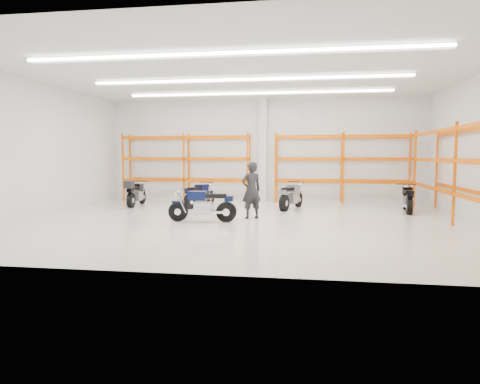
# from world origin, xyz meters

# --- Properties ---
(ground) EXTENTS (14.00, 14.00, 0.00)m
(ground) POSITION_xyz_m (0.00, 0.00, 0.00)
(ground) COLOR silver
(ground) RESTS_ON ground
(room_shell) EXTENTS (14.02, 12.02, 4.51)m
(room_shell) POSITION_xyz_m (0.00, 0.03, 3.28)
(room_shell) COLOR white
(room_shell) RESTS_ON ground
(motorcycle_main) EXTENTS (2.12, 0.70, 1.04)m
(motorcycle_main) POSITION_xyz_m (-1.17, -0.31, 0.49)
(motorcycle_main) COLOR black
(motorcycle_main) RESTS_ON ground
(motorcycle_back_a) EXTENTS (0.66, 2.07, 1.06)m
(motorcycle_back_a) POSITION_xyz_m (-4.86, 3.15, 0.51)
(motorcycle_back_a) COLOR black
(motorcycle_back_a) RESTS_ON ground
(motorcycle_back_b) EXTENTS (0.91, 1.92, 0.98)m
(motorcycle_back_b) POSITION_xyz_m (-2.27, 3.18, 0.46)
(motorcycle_back_b) COLOR black
(motorcycle_back_b) RESTS_ON ground
(motorcycle_back_c) EXTENTS (0.96, 2.02, 1.03)m
(motorcycle_back_c) POSITION_xyz_m (1.32, 3.05, 0.48)
(motorcycle_back_c) COLOR black
(motorcycle_back_c) RESTS_ON ground
(motorcycle_back_d) EXTENTS (0.68, 2.01, 0.99)m
(motorcycle_back_d) POSITION_xyz_m (5.47, 2.87, 0.46)
(motorcycle_back_d) COLOR black
(motorcycle_back_d) RESTS_ON ground
(standing_man) EXTENTS (0.80, 0.73, 1.83)m
(standing_man) POSITION_xyz_m (0.14, 0.57, 0.91)
(standing_man) COLOR black
(standing_man) RESTS_ON ground
(structural_column) EXTENTS (0.32, 0.32, 4.50)m
(structural_column) POSITION_xyz_m (0.00, 5.82, 2.25)
(structural_column) COLOR white
(structural_column) RESTS_ON ground
(pallet_racking_back_left) EXTENTS (5.67, 0.87, 3.00)m
(pallet_racking_back_left) POSITION_xyz_m (-3.40, 5.48, 1.79)
(pallet_racking_back_left) COLOR #DE6100
(pallet_racking_back_left) RESTS_ON ground
(pallet_racking_back_right) EXTENTS (5.67, 0.87, 3.00)m
(pallet_racking_back_right) POSITION_xyz_m (3.40, 5.48, 1.79)
(pallet_racking_back_right) COLOR #DE6100
(pallet_racking_back_right) RESTS_ON ground
(pallet_racking_side) EXTENTS (0.87, 9.07, 3.00)m
(pallet_racking_side) POSITION_xyz_m (6.48, 0.00, 1.81)
(pallet_racking_side) COLOR #DE6100
(pallet_racking_side) RESTS_ON ground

